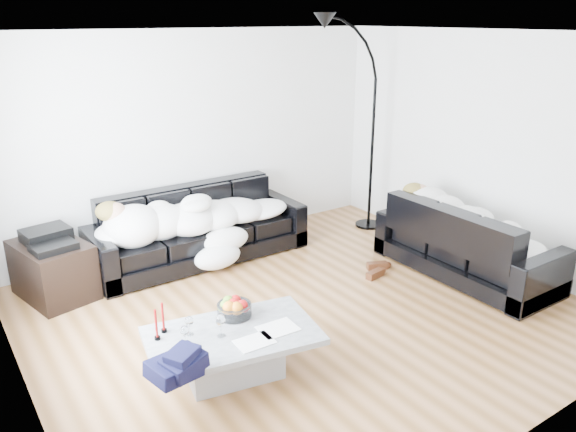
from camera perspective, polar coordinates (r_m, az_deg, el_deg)
ground at (r=5.59m, az=1.76°, el=-9.59°), size 5.00×5.00×0.00m
wall_back at (r=6.96m, az=-9.19°, el=7.58°), size 5.00×0.02×2.60m
wall_left at (r=4.19m, az=-26.86°, el=-2.49°), size 0.02×4.50×2.60m
wall_right at (r=6.82m, az=19.23°, el=6.47°), size 0.02×4.50×2.60m
ceiling at (r=4.88m, az=2.10°, el=18.14°), size 5.00×5.00×0.00m
sofa_back at (r=6.64m, az=-9.03°, el=-1.00°), size 2.52×0.87×0.83m
sofa_right at (r=6.48m, az=17.72°, el=-2.32°), size 0.86×2.01×0.81m
sleeper_back at (r=6.53m, az=-8.94°, el=0.69°), size 2.14×0.74×0.43m
sleeper_right at (r=6.40m, az=17.93°, el=-0.46°), size 0.73×1.73×0.42m
teal_cushion at (r=6.70m, az=13.55°, el=1.66°), size 0.42×0.38×0.20m
coffee_table at (r=4.61m, az=-5.59°, el=-13.78°), size 1.45×1.01×0.39m
fruit_bowl at (r=4.69m, az=-5.48°, el=-9.13°), size 0.31×0.31×0.18m
wine_glass_a at (r=4.49m, az=-9.98°, el=-10.93°), size 0.08×0.08×0.16m
wine_glass_b at (r=4.37m, az=-10.41°, el=-11.88°), size 0.08×0.08×0.16m
wine_glass_c at (r=4.43m, az=-6.84°, el=-11.02°), size 0.08×0.08×0.18m
candle_left at (r=4.46m, az=-13.24°, el=-10.72°), size 0.06×0.06×0.25m
candle_right at (r=4.54m, az=-12.58°, el=-10.06°), size 0.05×0.05×0.25m
newspaper_a at (r=4.54m, az=-1.04°, el=-11.32°), size 0.31×0.25×0.01m
newspaper_b at (r=4.38m, az=-3.42°, el=-12.60°), size 0.29×0.22×0.01m
navy_jacket at (r=3.99m, az=-11.07°, el=-13.76°), size 0.43×0.40×0.18m
shoes at (r=6.40m, az=8.95°, el=-5.41°), size 0.41×0.30×0.09m
av_cabinet at (r=6.22m, az=-22.74°, el=-5.07°), size 0.75×0.95×0.58m
stereo at (r=6.09m, az=-23.18°, el=-2.03°), size 0.49×0.40×0.13m
floor_lamp at (r=7.48m, az=8.59°, el=7.77°), size 0.91×0.44×2.43m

